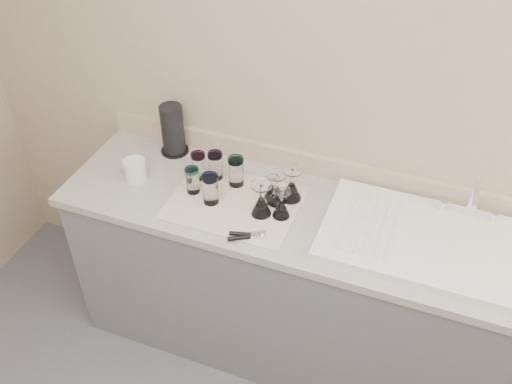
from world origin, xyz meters
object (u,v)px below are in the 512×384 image
at_px(sink_unit, 426,240).
at_px(white_mug, 135,170).
at_px(goblet_back_left, 272,189).
at_px(goblet_front_right, 281,207).
at_px(can_opener, 247,236).
at_px(tumbler_purple, 236,171).
at_px(goblet_front_left, 261,204).
at_px(tumbler_magenta, 193,180).
at_px(paper_towel_roll, 173,130).
at_px(tumbler_cyan, 215,165).
at_px(goblet_extra, 276,193).
at_px(tumbler_blue, 211,189).
at_px(goblet_back_right, 292,189).
at_px(tumbler_teal, 199,166).

bearing_deg(sink_unit, white_mug, -177.96).
xyz_separation_m(goblet_back_left, goblet_front_right, (0.08, -0.10, 0.00)).
height_order(goblet_back_left, can_opener, goblet_back_left).
distance_m(tumbler_purple, goblet_front_left, 0.23).
height_order(tumbler_magenta, goblet_front_left, goblet_front_left).
height_order(white_mug, paper_towel_roll, paper_towel_roll).
distance_m(sink_unit, white_mug, 1.30).
bearing_deg(goblet_front_left, goblet_front_right, 11.74).
bearing_deg(tumbler_purple, paper_towel_roll, 160.40).
xyz_separation_m(tumbler_cyan, goblet_extra, (0.31, -0.06, -0.02)).
xyz_separation_m(tumbler_blue, goblet_back_left, (0.23, 0.12, -0.03)).
distance_m(tumbler_magenta, goblet_back_left, 0.35).
bearing_deg(goblet_extra, white_mug, -174.09).
xyz_separation_m(goblet_back_left, goblet_extra, (0.03, -0.02, 0.01)).
xyz_separation_m(sink_unit, goblet_back_right, (-0.59, 0.07, 0.04)).
relative_size(goblet_front_right, goblet_extra, 0.90).
distance_m(tumbler_cyan, goblet_extra, 0.32).
height_order(sink_unit, goblet_back_left, sink_unit).
xyz_separation_m(goblet_back_right, goblet_extra, (-0.05, -0.04, -0.00)).
distance_m(goblet_back_right, goblet_front_right, 0.12).
height_order(sink_unit, goblet_front_left, sink_unit).
bearing_deg(tumbler_blue, tumbler_magenta, 160.63).
relative_size(tumbler_purple, goblet_back_left, 1.14).
bearing_deg(goblet_front_right, tumbler_purple, 153.39).
xyz_separation_m(tumbler_teal, goblet_back_right, (0.44, 0.01, -0.01)).
bearing_deg(paper_towel_roll, white_mug, -104.85).
xyz_separation_m(tumbler_purple, white_mug, (-0.45, -0.12, -0.03)).
xyz_separation_m(goblet_back_right, white_mug, (-0.71, -0.11, -0.01)).
height_order(tumbler_blue, paper_towel_roll, paper_towel_roll).
relative_size(sink_unit, white_mug, 5.63).
relative_size(sink_unit, tumbler_cyan, 6.11).
bearing_deg(white_mug, goblet_extra, 5.91).
bearing_deg(tumbler_purple, sink_unit, -4.95).
xyz_separation_m(tumbler_teal, tumbler_cyan, (0.07, 0.03, 0.00)).
bearing_deg(sink_unit, tumbler_magenta, -177.55).
bearing_deg(tumbler_blue, can_opener, -33.94).
relative_size(tumbler_cyan, white_mug, 0.92).
bearing_deg(goblet_front_right, goblet_front_left, -168.26).
xyz_separation_m(tumbler_magenta, tumbler_blue, (0.10, -0.04, 0.01)).
distance_m(tumbler_purple, can_opener, 0.36).
height_order(tumbler_cyan, white_mug, tumbler_cyan).
height_order(sink_unit, goblet_front_right, sink_unit).
bearing_deg(goblet_back_left, tumbler_purple, 171.00).
bearing_deg(paper_towel_roll, goblet_front_right, -22.53).
bearing_deg(tumbler_teal, white_mug, -159.03).
xyz_separation_m(tumbler_blue, white_mug, (-0.39, 0.03, -0.03)).
bearing_deg(tumbler_cyan, can_opener, -48.76).
distance_m(tumbler_magenta, goblet_extra, 0.37).
height_order(tumbler_purple, can_opener, tumbler_purple).
bearing_deg(tumbler_magenta, goblet_front_left, -5.13).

